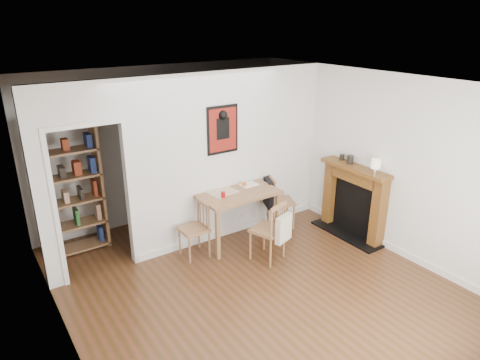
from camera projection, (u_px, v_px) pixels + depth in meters
ground at (252, 283)px, 5.65m from camera, size 5.20×5.20×0.00m
room_shell at (205, 162)px, 6.28m from camera, size 5.20×5.20×5.20m
dining_table at (237, 197)px, 6.50m from camera, size 1.21×0.77×0.83m
chair_left at (194, 230)px, 6.18m from camera, size 0.42×0.42×0.83m
chair_right at (280, 201)px, 7.06m from camera, size 0.61×0.57×0.88m
chair_front at (268, 230)px, 6.08m from camera, size 0.57×0.61×0.90m
bookshelf at (72, 189)px, 6.15m from camera, size 0.84×0.33×1.99m
fireplace at (354, 198)px, 6.76m from camera, size 0.45×1.25×1.16m
red_glass at (223, 195)px, 6.25m from camera, size 0.06×0.06×0.08m
orange_fruit at (244, 184)px, 6.66m from camera, size 0.07×0.07×0.07m
placemat at (223, 192)px, 6.44m from camera, size 0.47×0.38×0.00m
notebook at (249, 185)px, 6.71m from camera, size 0.28×0.21×0.01m
mantel_lamp at (376, 165)px, 6.21m from camera, size 0.14×0.14×0.21m
ceramic_jar_a at (350, 159)px, 6.65m from camera, size 0.11×0.11×0.13m
ceramic_jar_b at (342, 157)px, 6.82m from camera, size 0.08×0.08×0.09m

